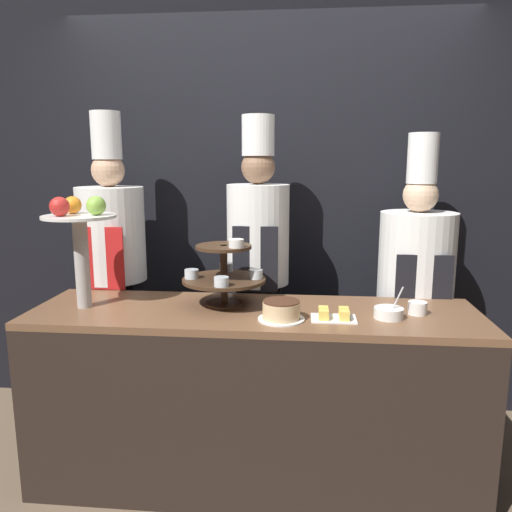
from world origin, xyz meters
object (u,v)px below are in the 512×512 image
object	(u,v)px
tiered_stand	(224,273)
chef_center_right	(415,286)
serving_bowl_near	(389,313)
chef_center_left	(258,262)
fruit_pedestal	(79,230)
chef_left	(113,263)
cup_white	(417,308)
cake_square_tray	(334,315)
cake_round	(281,311)

from	to	relation	value
tiered_stand	chef_center_right	bearing A→B (deg)	22.59
serving_bowl_near	chef_center_left	bearing A→B (deg)	139.74
tiered_stand	fruit_pedestal	distance (m)	0.73
serving_bowl_near	chef_center_left	xyz separation A→B (m)	(-0.66, 0.56, 0.11)
tiered_stand	chef_left	bearing A→B (deg)	150.13
tiered_stand	serving_bowl_near	size ratio (longest dim) A/B	2.75
fruit_pedestal	cup_white	bearing A→B (deg)	1.34
fruit_pedestal	serving_bowl_near	xyz separation A→B (m)	(1.48, -0.04, -0.36)
tiered_stand	cup_white	xyz separation A→B (m)	(0.93, -0.06, -0.14)
cake_square_tray	chef_left	world-z (taller)	chef_left
cup_white	chef_center_left	distance (m)	0.94
serving_bowl_near	chef_center_left	world-z (taller)	chef_center_left
tiered_stand	cup_white	world-z (taller)	tiered_stand
cake_round	chef_left	distance (m)	1.22
cake_square_tray	chef_center_right	bearing A→B (deg)	50.70
fruit_pedestal	tiered_stand	bearing A→B (deg)	7.74
cake_round	cup_white	size ratio (longest dim) A/B	2.42
cake_square_tray	chef_center_left	world-z (taller)	chef_center_left
cup_white	serving_bowl_near	bearing A→B (deg)	-152.43
cup_white	chef_center_left	bearing A→B (deg)	149.05
fruit_pedestal	chef_left	distance (m)	0.59
fruit_pedestal	serving_bowl_near	distance (m)	1.52
cake_round	chef_center_right	bearing A→B (deg)	40.92
fruit_pedestal	serving_bowl_near	world-z (taller)	fruit_pedestal
fruit_pedestal	cup_white	size ratio (longest dim) A/B	6.22
tiered_stand	cup_white	size ratio (longest dim) A/B	4.70
cake_square_tray	chef_left	bearing A→B (deg)	154.83
tiered_stand	chef_center_left	distance (m)	0.45
serving_bowl_near	cake_round	bearing A→B (deg)	-171.37
serving_bowl_near	cup_white	bearing A→B (deg)	27.57
tiered_stand	cake_square_tray	xyz separation A→B (m)	(0.53, -0.17, -0.15)
tiered_stand	cup_white	distance (m)	0.94
cake_square_tray	chef_center_right	world-z (taller)	chef_center_right
tiered_stand	serving_bowl_near	bearing A→B (deg)	-9.51
chef_center_left	serving_bowl_near	bearing A→B (deg)	-40.26
cake_round	cake_square_tray	size ratio (longest dim) A/B	1.04
cake_square_tray	tiered_stand	bearing A→B (deg)	162.00
cake_round	cup_white	world-z (taller)	cake_round
cup_white	chef_center_right	xyz separation A→B (m)	(0.09, 0.48, -0.01)
chef_center_left	chef_center_right	bearing A→B (deg)	-0.00
fruit_pedestal	chef_left	world-z (taller)	chef_left
cake_round	serving_bowl_near	xyz separation A→B (m)	(0.49, 0.07, -0.02)
cake_round	serving_bowl_near	distance (m)	0.50
chef_center_right	cake_square_tray	bearing A→B (deg)	-129.30
cake_square_tray	cup_white	bearing A→B (deg)	16.37
cup_white	chef_left	world-z (taller)	chef_left
tiered_stand	serving_bowl_near	xyz separation A→B (m)	(0.79, -0.13, -0.14)
tiered_stand	cake_round	xyz separation A→B (m)	(0.29, -0.21, -0.12)
cake_round	chef_left	bearing A→B (deg)	148.58
serving_bowl_near	chef_left	bearing A→B (deg)	159.95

